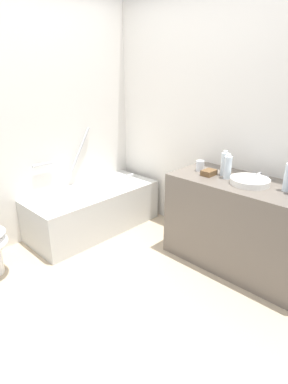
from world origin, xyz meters
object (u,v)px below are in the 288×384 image
(drinking_glass_1, at_px, (200,166))
(amenity_basket, at_px, (209,173))
(sink_faucet, at_px, (260,176))
(water_bottle_3, at_px, (228,167))
(bathtub, at_px, (94,208))
(sink_basin, at_px, (250,181))
(water_bottle_2, at_px, (288,177))
(water_bottle_1, at_px, (225,164))

(drinking_glass_1, height_order, amenity_basket, drinking_glass_1)
(sink_faucet, relative_size, amenity_basket, 1.09)
(water_bottle_3, bearing_deg, bathtub, 109.38)
(sink_basin, height_order, water_bottle_2, water_bottle_2)
(bathtub, xyz_separation_m, water_bottle_2, (0.54, -1.89, 0.69))
(drinking_glass_1, xyz_separation_m, amenity_basket, (-0.06, -0.14, -0.03))
(bathtub, height_order, water_bottle_1, bathtub)
(sink_basin, relative_size, water_bottle_1, 1.43)
(water_bottle_1, xyz_separation_m, water_bottle_3, (-0.07, -0.07, -0.00))
(bathtub, distance_m, sink_faucet, 1.85)
(bathtub, relative_size, drinking_glass_1, 14.81)
(bathtub, bearing_deg, water_bottle_1, -67.21)
(water_bottle_1, relative_size, drinking_glass_1, 2.30)
(sink_faucet, distance_m, drinking_glass_1, 0.56)
(water_bottle_1, bearing_deg, bathtub, 112.79)
(bathtub, relative_size, water_bottle_1, 6.45)
(bathtub, height_order, drinking_glass_1, bathtub)
(water_bottle_3, bearing_deg, sink_basin, -89.51)
(water_bottle_2, height_order, water_bottle_3, water_bottle_2)
(bathtub, distance_m, water_bottle_2, 2.09)
(drinking_glass_1, bearing_deg, sink_basin, -92.42)
(sink_faucet, bearing_deg, water_bottle_1, 114.43)
(bathtub, relative_size, amenity_basket, 10.75)
(bathtub, bearing_deg, water_bottle_3, -70.62)
(drinking_glass_1, bearing_deg, sink_faucet, -71.80)
(sink_faucet, distance_m, water_bottle_2, 0.33)
(sink_basin, relative_size, drinking_glass_1, 3.28)
(sink_basin, relative_size, sink_faucet, 2.20)
(amenity_basket, bearing_deg, sink_basin, -84.87)
(bathtub, relative_size, water_bottle_3, 6.61)
(sink_faucet, xyz_separation_m, amenity_basket, (-0.23, 0.39, -0.00))
(water_bottle_1, xyz_separation_m, water_bottle_2, (-0.01, -0.58, 0.01))
(bathtub, xyz_separation_m, sink_basin, (0.49, -1.61, 0.60))
(water_bottle_3, xyz_separation_m, drinking_glass_1, (0.02, 0.31, -0.06))
(water_bottle_2, xyz_separation_m, water_bottle_3, (-0.05, 0.51, -0.01))
(amenity_basket, bearing_deg, sink_faucet, -59.32)
(bathtub, xyz_separation_m, sink_faucet, (0.69, -1.61, 0.60))
(sink_basin, bearing_deg, water_bottle_1, 77.63)
(water_bottle_3, distance_m, amenity_basket, 0.19)
(water_bottle_1, bearing_deg, sink_basin, -102.37)
(bathtub, xyz_separation_m, water_bottle_3, (0.49, -1.39, 0.68))
(sink_faucet, height_order, water_bottle_2, water_bottle_2)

